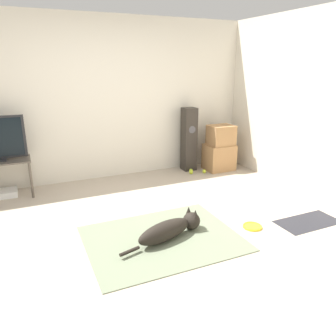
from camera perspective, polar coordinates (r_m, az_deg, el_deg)
ground_plane at (r=3.79m, az=-4.18°, el=-11.04°), size 12.00×12.00×0.00m
wall_back at (r=5.38m, az=-12.37°, el=11.44°), size 8.00×0.06×2.55m
wall_right at (r=4.89m, az=25.82°, el=9.54°), size 0.06×8.00×2.55m
area_rug at (r=3.65m, az=-0.99°, el=-12.15°), size 1.62×1.27×0.01m
dog at (r=3.60m, az=0.54°, el=-10.52°), size 1.03×0.40×0.26m
frisbee at (r=3.99m, az=14.48°, el=-9.83°), size 0.22×0.22×0.03m
cardboard_box_lower at (r=5.94m, az=8.87°, el=1.88°), size 0.50×0.40×0.46m
cardboard_box_upper at (r=5.84m, az=9.23°, el=5.67°), size 0.43×0.35×0.35m
floor_speaker at (r=5.79m, az=3.66°, el=4.99°), size 0.23×0.23×1.11m
tennis_ball_by_boxes at (r=5.76m, az=4.03°, el=-0.47°), size 0.07×0.07×0.07m
tennis_ball_near_speaker at (r=5.68m, az=4.05°, el=-0.74°), size 0.07×0.07×0.07m
tennis_ball_loose_on_carpet at (r=5.75m, az=6.32°, el=-0.57°), size 0.07×0.07×0.07m
game_console at (r=5.28m, az=-26.64°, el=-3.97°), size 0.35×0.28×0.09m
door_mat at (r=4.34m, az=23.20°, el=-8.61°), size 0.79×0.39×0.01m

